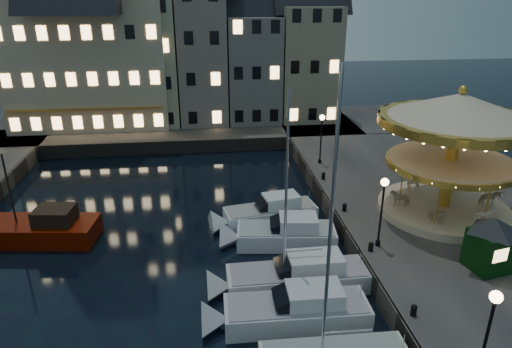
{
  "coord_description": "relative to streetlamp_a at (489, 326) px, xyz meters",
  "views": [
    {
      "loc": [
        -2.4,
        -20.7,
        14.94
      ],
      "look_at": [
        1.0,
        8.0,
        3.2
      ],
      "focal_mm": 32.0,
      "sensor_mm": 36.0,
      "label": 1
    }
  ],
  "objects": [
    {
      "name": "townhouse_na",
      "position": [
        -26.7,
        39.0,
        3.76
      ],
      "size": [
        5.5,
        8.0,
        12.8
      ],
      "color": "gray",
      "rests_on": "quay_north"
    },
    {
      "name": "streetlamp_c",
      "position": [
        0.0,
        23.5,
        0.0
      ],
      "size": [
        0.44,
        0.44,
        4.17
      ],
      "color": "black",
      "rests_on": "quay_east"
    },
    {
      "name": "motorboat_e",
      "position": [
        -5.73,
        15.89,
        -3.38
      ],
      "size": [
        7.39,
        3.27,
        2.15
      ],
      "color": "silver",
      "rests_on": "ground"
    },
    {
      "name": "motorboat_c",
      "position": [
        -5.38,
        8.37,
        -3.34
      ],
      "size": [
        8.61,
        2.31,
        11.46
      ],
      "color": "silver",
      "rests_on": "ground"
    },
    {
      "name": "carousel",
      "position": [
        5.79,
        13.57,
        2.8
      ],
      "size": [
        9.57,
        9.57,
        8.37
      ],
      "color": "beige",
      "rests_on": "quay_east"
    },
    {
      "name": "quaywall_n",
      "position": [
        -13.2,
        31.0,
        -3.37
      ],
      "size": [
        48.0,
        0.15,
        1.3
      ],
      "primitive_type": "cube",
      "color": "#47423A",
      "rests_on": "ground"
    },
    {
      "name": "quay_north",
      "position": [
        -15.2,
        37.0,
        -3.37
      ],
      "size": [
        44.0,
        12.0,
        1.3
      ],
      "primitive_type": "cube",
      "color": "#474442",
      "rests_on": "ground"
    },
    {
      "name": "streetlamp_d",
      "position": [
        11.3,
        17.0,
        0.0
      ],
      "size": [
        0.44,
        0.44,
        4.17
      ],
      "color": "black",
      "rests_on": "quay_east"
    },
    {
      "name": "townhouse_ne",
      "position": [
        -4.0,
        39.0,
        3.76
      ],
      "size": [
        6.16,
        8.0,
        12.8
      ],
      "color": "slate",
      "rests_on": "quay_north"
    },
    {
      "name": "motorboat_b",
      "position": [
        -6.01,
        5.68,
        -3.38
      ],
      "size": [
        7.95,
        2.43,
        2.15
      ],
      "color": "silver",
      "rests_on": "ground"
    },
    {
      "name": "ticket_kiosk",
      "position": [
        4.79,
        7.12,
        -0.71
      ],
      "size": [
        2.89,
        2.89,
        3.38
      ],
      "color": "black",
      "rests_on": "quay_east"
    },
    {
      "name": "bollard_a",
      "position": [
        -0.6,
        4.0,
        -2.41
      ],
      "size": [
        0.3,
        0.3,
        0.57
      ],
      "color": "black",
      "rests_on": "quay_east"
    },
    {
      "name": "bollard_d",
      "position": [
        -0.6,
        20.0,
        -2.41
      ],
      "size": [
        0.3,
        0.3,
        0.57
      ],
      "color": "black",
      "rests_on": "quay_east"
    },
    {
      "name": "motorboat_d",
      "position": [
        -5.19,
        12.99,
        -3.38
      ],
      "size": [
        7.26,
        3.11,
        2.15
      ],
      "color": "silver",
      "rests_on": "ground"
    },
    {
      "name": "quaywall_e",
      "position": [
        -1.2,
        15.0,
        -3.37
      ],
      "size": [
        0.15,
        44.0,
        1.3
      ],
      "primitive_type": "cube",
      "color": "#47423A",
      "rests_on": "ground"
    },
    {
      "name": "townhouse_nd",
      "position": [
        -9.45,
        39.0,
        5.26
      ],
      "size": [
        5.5,
        8.0,
        15.8
      ],
      "color": "gray",
      "rests_on": "quay_north"
    },
    {
      "name": "ground",
      "position": [
        -7.2,
        9.0,
        -4.02
      ],
      "size": [
        160.0,
        160.0,
        0.0
      ],
      "primitive_type": "plane",
      "color": "black",
      "rests_on": "ground"
    },
    {
      "name": "quay_east",
      "position": [
        6.8,
        15.0,
        -3.37
      ],
      "size": [
        16.0,
        56.0,
        1.3
      ],
      "primitive_type": "cube",
      "color": "#474442",
      "rests_on": "ground"
    },
    {
      "name": "red_fishing_boat",
      "position": [
        -20.46,
        15.27,
        -3.31
      ],
      "size": [
        8.16,
        3.68,
        6.06
      ],
      "color": "#600E00",
      "rests_on": "ground"
    },
    {
      "name": "bollard_b",
      "position": [
        -0.6,
        9.5,
        -2.41
      ],
      "size": [
        0.3,
        0.3,
        0.57
      ],
      "color": "black",
      "rests_on": "quay_east"
    },
    {
      "name": "hotel_corner",
      "position": [
        -21.2,
        39.0,
        5.76
      ],
      "size": [
        17.6,
        9.0,
        16.8
      ],
      "color": "#C4B597",
      "rests_on": "quay_north"
    },
    {
      "name": "townhouse_nf",
      "position": [
        2.05,
        39.0,
        4.26
      ],
      "size": [
        6.82,
        8.0,
        13.8
      ],
      "color": "gray",
      "rests_on": "quay_north"
    },
    {
      "name": "townhouse_nc",
      "position": [
        -15.2,
        39.0,
        4.76
      ],
      "size": [
        6.82,
        8.0,
        14.8
      ],
      "color": "#A6A583",
      "rests_on": "quay_north"
    },
    {
      "name": "bollard_c",
      "position": [
        -0.6,
        14.5,
        -2.41
      ],
      "size": [
        0.3,
        0.3,
        0.57
      ],
      "color": "black",
      "rests_on": "quay_east"
    },
    {
      "name": "streetlamp_a",
      "position": [
        0.0,
        0.0,
        0.0
      ],
      "size": [
        0.44,
        0.44,
        4.17
      ],
      "color": "black",
      "rests_on": "quay_east"
    },
    {
      "name": "townhouse_nb",
      "position": [
        -21.25,
        39.0,
        4.26
      ],
      "size": [
        6.16,
        8.0,
        13.8
      ],
      "color": "slate",
      "rests_on": "quay_north"
    },
    {
      "name": "streetlamp_b",
      "position": [
        0.0,
        10.0,
        0.0
      ],
      "size": [
        0.44,
        0.44,
        4.17
      ],
      "color": "black",
      "rests_on": "quay_east"
    }
  ]
}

